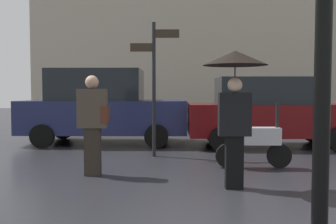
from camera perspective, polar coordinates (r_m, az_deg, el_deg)
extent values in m
cylinder|color=black|center=(1.94, 22.06, -1.95)|extent=(0.08, 0.08, 2.58)
cube|color=black|center=(5.78, 9.91, -7.44)|extent=(0.26, 0.17, 0.79)
cube|color=black|center=(5.70, 9.97, -0.32)|extent=(0.47, 0.21, 0.64)
sphere|color=beige|center=(5.69, 10.02, 4.01)|extent=(0.22, 0.22, 0.22)
cylinder|color=black|center=(5.69, 10.03, 5.42)|extent=(0.02, 0.02, 0.30)
cone|color=black|center=(5.71, 10.05, 8.00)|extent=(0.95, 0.95, 0.21)
cube|color=#2A241E|center=(6.70, -11.25, -5.85)|extent=(0.27, 0.17, 0.83)
cube|color=#473D33|center=(6.63, -11.32, 0.54)|extent=(0.49, 0.22, 0.67)
sphere|color=tan|center=(6.62, -11.36, 4.42)|extent=(0.23, 0.23, 0.23)
cube|color=#512819|center=(6.59, -9.42, -0.33)|extent=(0.12, 0.24, 0.28)
cylinder|color=black|center=(7.53, 16.36, -6.34)|extent=(0.46, 0.09, 0.46)
cylinder|color=black|center=(7.33, 8.95, -6.51)|extent=(0.46, 0.09, 0.46)
cube|color=silver|center=(7.36, 12.74, -3.52)|extent=(0.98, 0.32, 0.32)
cube|color=black|center=(7.25, 9.37, -1.36)|extent=(0.28, 0.28, 0.24)
cylinder|color=black|center=(7.43, 16.09, -0.79)|extent=(0.06, 0.06, 0.55)
cube|color=#1E234C|center=(10.73, -9.38, -0.65)|extent=(4.50, 1.87, 0.89)
cube|color=black|center=(10.75, -10.60, 4.01)|extent=(2.48, 1.72, 0.85)
cylinder|color=black|center=(11.54, -1.36, -2.57)|extent=(0.61, 0.18, 0.61)
cylinder|color=black|center=(9.68, -1.77, -3.67)|extent=(0.61, 0.18, 0.61)
cylinder|color=black|center=(12.01, -15.46, -2.46)|extent=(0.61, 0.18, 0.61)
cylinder|color=black|center=(10.24, -18.39, -3.46)|extent=(0.61, 0.18, 0.61)
cube|color=#590C0F|center=(10.32, 15.28, -1.08)|extent=(4.35, 1.73, 0.82)
cube|color=black|center=(10.24, 14.16, 3.12)|extent=(2.39, 1.59, 0.69)
cylinder|color=black|center=(11.60, 20.95, -2.76)|extent=(0.61, 0.18, 0.61)
cylinder|color=black|center=(10.95, 6.92, -2.91)|extent=(0.61, 0.18, 0.61)
cylinder|color=black|center=(9.24, 8.07, -4.04)|extent=(0.61, 0.18, 0.61)
cylinder|color=black|center=(8.41, -2.13, 3.34)|extent=(0.08, 0.08, 2.97)
cube|color=#33281E|center=(8.50, -0.22, 11.70)|extent=(0.56, 0.04, 0.18)
cube|color=#33281E|center=(8.48, -3.92, 9.66)|extent=(0.52, 0.04, 0.18)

